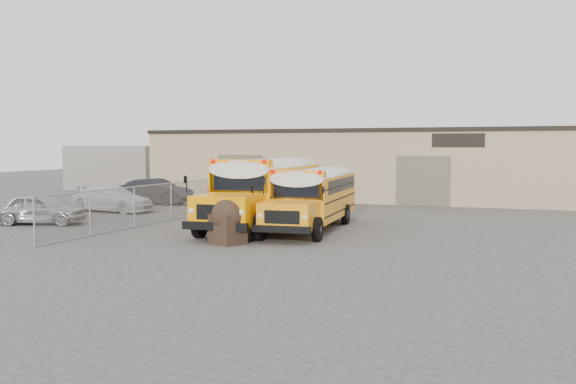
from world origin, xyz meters
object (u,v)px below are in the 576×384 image
(school_bus_left, at_px, (304,180))
(car_white, at_px, (112,199))
(car_dark, at_px, (156,191))
(school_bus_right, at_px, (338,186))
(car_silver, at_px, (40,209))
(tarp_bundle, at_px, (228,221))

(school_bus_left, relative_size, car_white, 2.19)
(car_white, bearing_deg, car_dark, 9.71)
(school_bus_right, height_order, car_silver, school_bus_right)
(tarp_bundle, xyz_separation_m, car_silver, (-10.57, 2.23, -0.14))
(tarp_bundle, distance_m, car_white, 13.82)
(school_bus_right, distance_m, car_dark, 12.74)
(tarp_bundle, bearing_deg, car_dark, 131.01)
(car_silver, height_order, car_dark, car_dark)
(school_bus_left, bearing_deg, car_dark, 171.42)
(tarp_bundle, bearing_deg, school_bus_right, 84.72)
(school_bus_left, height_order, tarp_bundle, school_bus_left)
(school_bus_left, distance_m, car_dark, 10.42)
(school_bus_left, distance_m, tarp_bundle, 11.75)
(school_bus_right, distance_m, tarp_bundle, 10.77)
(car_silver, bearing_deg, tarp_bundle, -119.33)
(school_bus_left, distance_m, school_bus_right, 2.42)
(car_white, bearing_deg, car_silver, -170.40)
(car_white, bearing_deg, school_bus_left, -66.13)
(school_bus_left, xyz_separation_m, car_silver, (-9.35, -9.42, -1.07))
(car_silver, bearing_deg, car_white, -12.70)
(tarp_bundle, xyz_separation_m, car_dark, (-11.48, 13.20, -0.07))
(school_bus_left, relative_size, car_silver, 2.59)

